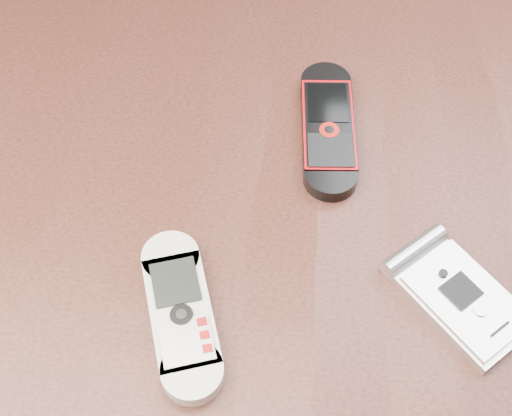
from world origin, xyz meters
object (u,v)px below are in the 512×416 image
(table, at_px, (251,276))
(nokia_white, at_px, (181,313))
(nokia_black_red, at_px, (328,128))
(motorola_razr, at_px, (462,298))

(table, relative_size, nokia_white, 8.65)
(nokia_white, distance_m, nokia_black_red, 0.22)
(table, relative_size, nokia_black_red, 7.97)
(motorola_razr, bearing_deg, nokia_white, 146.10)
(nokia_white, xyz_separation_m, motorola_razr, (0.21, 0.03, 0.00))
(nokia_black_red, bearing_deg, table, -127.54)
(nokia_black_red, height_order, motorola_razr, motorola_razr)
(table, height_order, nokia_black_red, nokia_black_red)
(table, distance_m, nokia_white, 0.15)
(table, bearing_deg, motorola_razr, -23.19)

